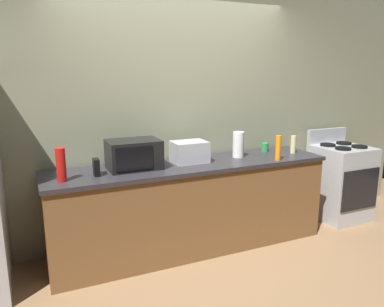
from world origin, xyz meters
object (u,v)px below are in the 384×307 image
Objects in this scene: cordless_phone at (96,167)px; bottle_hot_sauce at (61,165)px; stove_range at (340,182)px; bottle_hand_soap at (293,144)px; mug_green at (265,147)px; bottle_dish_soap at (278,148)px; paper_towel_roll at (238,145)px; microwave at (134,154)px; toaster_oven at (189,152)px.

cordless_phone is 0.31m from bottle_hot_sauce.
bottle_hot_sauce is (-3.23, -0.12, 0.58)m from stove_range.
bottle_hand_soap reaches higher than mug_green.
bottle_hand_soap is 0.77× the size of bottle_dish_soap.
cordless_phone is (-2.94, -0.05, 0.51)m from stove_range.
paper_towel_roll is 0.95× the size of bottle_hot_sauce.
cordless_phone is at bearing 174.06° from bottle_dish_soap.
bottle_hand_soap is 0.69× the size of bottle_hot_sauce.
mug_green is at bearing 7.44° from bottle_hot_sauce.
paper_towel_roll is at bearing 178.01° from stove_range.
mug_green is at bearing 137.05° from bottle_hand_soap.
cordless_phone is (-1.50, -0.10, -0.06)m from paper_towel_roll.
microwave is 1.78× the size of paper_towel_roll.
cordless_phone is 0.59× the size of bottle_dish_soap.
microwave is at bearing 178.93° from stove_range.
microwave is 1.45m from bottle_dish_soap.
paper_towel_roll is 2.85× the size of mug_green.
bottle_hot_sauce is at bearing -174.71° from paper_towel_roll.
toaster_oven is at bearing 178.28° from stove_range.
stove_range is at bearing -1.07° from microwave.
microwave is at bearing 177.28° from bottle_hand_soap.
bottle_dish_soap is at bearing -168.21° from stove_range.
bottle_dish_soap is (0.29, -0.29, -0.01)m from paper_towel_roll.
paper_towel_roll is 1.80× the size of cordless_phone.
mug_green is (0.43, 0.12, -0.09)m from paper_towel_roll.
cordless_phone is 1.58× the size of mug_green.
bottle_hot_sauce is 2.24m from mug_green.
microwave is at bearing 168.59° from bottle_dish_soap.
cordless_phone is at bearing 12.02° from bottle_hot_sauce.
mug_green is (-1.02, 0.17, 0.49)m from stove_range.
microwave is 1.13m from paper_towel_roll.
bottle_hot_sauce is at bearing -178.15° from bottle_hand_soap.
bottle_hot_sauce reaches higher than bottle_hand_soap.
microwave reaches higher than cordless_phone.
microwave is at bearing 13.95° from bottle_hot_sauce.
bottle_dish_soap reaches higher than mug_green.
bottle_dish_soap reaches higher than stove_range.
bottle_hot_sauce reaches higher than toaster_oven.
paper_towel_roll is at bearing -1.02° from toaster_oven.
stove_range is 5.52× the size of bottle_hand_soap.
cordless_phone reaches higher than mug_green.
paper_towel_roll is 1.50m from cordless_phone.
microwave is 1.69× the size of bottle_hot_sauce.
microwave is at bearing -178.77° from toaster_oven.
stove_range reaches higher than cordless_phone.
cordless_phone is (-0.37, -0.10, -0.06)m from microwave.
stove_range is 0.96m from bottle_hand_soap.
toaster_oven is 0.94m from cordless_phone.
stove_range is at bearing -1.99° from paper_towel_roll.
bottle_dish_soap is at bearing -150.47° from bottle_hand_soap.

